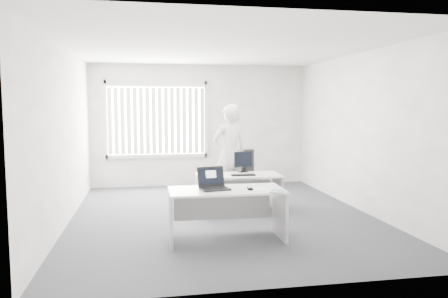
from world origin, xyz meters
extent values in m
plane|color=#4B4B52|center=(0.00, 0.00, 0.00)|extent=(6.00, 6.00, 0.00)
cube|color=white|center=(0.00, 3.00, 1.40)|extent=(5.00, 0.02, 2.80)
cube|color=white|center=(0.00, -3.00, 1.40)|extent=(5.00, 0.02, 2.80)
cube|color=white|center=(-2.50, 0.00, 1.40)|extent=(0.02, 6.00, 2.80)
cube|color=white|center=(2.50, 0.00, 1.40)|extent=(0.02, 6.00, 2.80)
cube|color=silver|center=(0.00, 0.00, 2.80)|extent=(5.00, 6.00, 0.02)
cube|color=silver|center=(-1.00, 2.96, 1.55)|extent=(2.32, 0.06, 1.76)
cube|color=white|center=(-0.18, -1.32, 0.71)|extent=(1.59, 0.76, 0.03)
cube|color=#A6A6A8|center=(-0.95, -1.31, 0.35)|extent=(0.05, 0.68, 0.69)
cube|color=#A6A6A8|center=(0.59, -1.33, 0.35)|extent=(0.05, 0.68, 0.69)
cube|color=white|center=(0.33, 0.24, 0.65)|extent=(1.48, 0.72, 0.03)
cube|color=#A6A6A8|center=(-0.38, 0.26, 0.32)|extent=(0.05, 0.63, 0.64)
cube|color=#A6A6A8|center=(1.04, 0.22, 0.32)|extent=(0.05, 0.63, 0.64)
cylinder|color=black|center=(0.66, 1.02, 0.04)|extent=(0.63, 0.63, 0.08)
cylinder|color=black|center=(0.66, 1.02, 0.22)|extent=(0.07, 0.07, 0.44)
cube|color=black|center=(0.66, 1.02, 0.44)|extent=(0.48, 0.48, 0.07)
cube|color=black|center=(0.64, 1.22, 0.74)|extent=(0.42, 0.10, 0.52)
imported|color=silver|center=(0.32, 0.99, 0.95)|extent=(0.79, 0.63, 1.89)
cube|color=white|center=(0.21, -1.36, 0.72)|extent=(0.29, 0.23, 0.00)
cube|color=silver|center=(0.45, -1.62, 0.73)|extent=(0.25, 0.27, 0.01)
cube|color=black|center=(0.38, 0.10, 0.68)|extent=(0.43, 0.17, 0.02)
camera|label=1|loc=(-1.27, -7.14, 1.86)|focal=35.00mm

